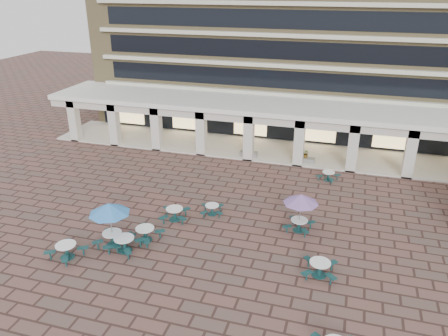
% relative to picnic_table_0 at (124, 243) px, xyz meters
% --- Properties ---
extents(ground, '(120.00, 120.00, 0.00)m').
position_rel_picnic_table_0_xyz_m(ground, '(5.55, 2.97, -0.51)').
color(ground, brown).
rests_on(ground, ground).
extents(retail_arcade, '(42.00, 6.60, 4.40)m').
position_rel_picnic_table_0_xyz_m(retail_arcade, '(5.55, 17.77, 2.49)').
color(retail_arcade, white).
rests_on(retail_arcade, ground).
extents(picnic_table_0, '(2.04, 2.04, 0.86)m').
position_rel_picnic_table_0_xyz_m(picnic_table_0, '(0.00, 0.00, 0.00)').
color(picnic_table_0, '#164344').
rests_on(picnic_table_0, ground).
extents(picnic_table_1, '(2.18, 2.18, 0.84)m').
position_rel_picnic_table_0_xyz_m(picnic_table_1, '(-2.74, -1.50, -0.01)').
color(picnic_table_1, '#164344').
rests_on(picnic_table_1, ground).
extents(picnic_table_4, '(2.34, 2.34, 2.70)m').
position_rel_picnic_table_0_xyz_m(picnic_table_4, '(-0.94, 0.32, 1.78)').
color(picnic_table_4, '#164344').
rests_on(picnic_table_4, ground).
extents(picnic_table_6, '(2.14, 2.14, 2.47)m').
position_rel_picnic_table_0_xyz_m(picnic_table_6, '(9.15, 4.99, 1.59)').
color(picnic_table_6, '#164344').
rests_on(picnic_table_6, ground).
extents(picnic_table_8, '(2.06, 2.06, 0.82)m').
position_rel_picnic_table_0_xyz_m(picnic_table_8, '(1.37, 4.05, -0.03)').
color(picnic_table_8, '#164344').
rests_on(picnic_table_8, ground).
extents(picnic_table_9, '(2.12, 2.12, 0.83)m').
position_rel_picnic_table_0_xyz_m(picnic_table_9, '(0.63, 1.33, -0.02)').
color(picnic_table_9, '#164344').
rests_on(picnic_table_9, ground).
extents(picnic_table_10, '(1.88, 1.88, 0.82)m').
position_rel_picnic_table_0_xyz_m(picnic_table_10, '(10.77, 0.88, -0.02)').
color(picnic_table_10, '#164344').
rests_on(picnic_table_10, ground).
extents(picnic_table_12, '(1.75, 1.75, 0.68)m').
position_rel_picnic_table_0_xyz_m(picnic_table_12, '(3.43, 5.41, -0.11)').
color(picnic_table_12, '#164344').
rests_on(picnic_table_12, ground).
extents(picnic_table_13, '(1.89, 1.89, 0.70)m').
position_rel_picnic_table_0_xyz_m(picnic_table_13, '(10.31, 12.97, -0.10)').
color(picnic_table_13, '#164344').
rests_on(picnic_table_13, ground).
extents(planter_left, '(1.50, 0.63, 1.30)m').
position_rel_picnic_table_0_xyz_m(planter_left, '(3.35, 15.87, 0.02)').
color(planter_left, gray).
rests_on(planter_left, ground).
extents(planter_right, '(1.50, 0.77, 1.25)m').
position_rel_picnic_table_0_xyz_m(planter_right, '(8.22, 15.87, -0.02)').
color(planter_right, gray).
rests_on(planter_right, ground).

